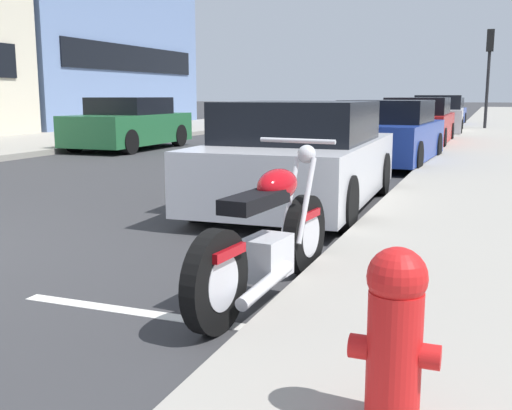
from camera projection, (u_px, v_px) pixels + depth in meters
name	position (u px, v px, depth m)	size (l,w,h in m)	color
sidewalk_far_curb	(53.00, 141.00, 18.85)	(120.00, 5.00, 0.14)	gray
parking_stall_stripe	(164.00, 316.00, 4.08)	(0.12, 2.20, 0.01)	silver
parked_motorcycle	(268.00, 240.00, 4.38)	(2.09, 0.62, 1.12)	black
parked_car_far_down_curb	(301.00, 157.00, 7.96)	(4.09, 1.99, 1.37)	silver
parked_car_near_corner	(387.00, 135.00, 12.80)	(4.12, 2.00, 1.35)	navy
parked_car_at_intersection	(418.00, 123.00, 17.53)	(4.58, 1.80, 1.39)	#AD1919
parked_car_mid_block	(438.00, 116.00, 23.06)	(4.67, 1.93, 1.45)	silver
parked_car_behind_motorcycle	(444.00, 113.00, 28.63)	(4.25, 1.88, 1.34)	navy
car_opposite_curb	(129.00, 125.00, 16.62)	(4.02, 1.86, 1.39)	#236638
fire_hydrant	(395.00, 332.00, 2.43)	(0.24, 0.36, 0.73)	red
traffic_signal_near_corner	(489.00, 57.00, 24.26)	(0.36, 0.28, 3.86)	black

